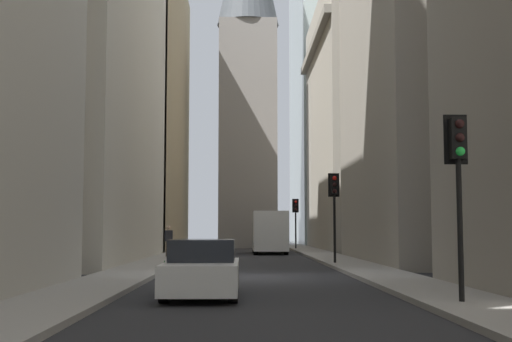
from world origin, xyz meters
The scene contains 15 objects.
ground_plane centered at (0.00, 0.00, 0.00)m, with size 135.00×135.00×0.00m, color #262628.
sidewalk_right centered at (0.00, 4.50, 0.07)m, with size 90.00×2.20×0.14m, color gray.
sidewalk_left centered at (0.00, -4.50, 0.07)m, with size 90.00×2.20×0.14m, color gray.
building_left_far centered at (29.80, -10.59, 10.03)m, with size 18.58×10.50×20.04m.
building_left_midfar centered at (9.46, -10.60, 11.86)m, with size 15.14×10.00×23.73m.
building_right_midfar centered at (11.05, 10.60, 12.87)m, with size 19.91×10.00×25.73m.
building_right_far centered at (29.78, 10.60, 11.53)m, with size 19.76×10.00×23.07m.
church_spire centered at (37.49, -0.01, 18.04)m, with size 5.75×5.75×34.48m.
delivery_truck centered at (21.96, -1.40, 1.46)m, with size 6.46×2.25×2.84m.
sedan_white centered at (-7.15, 1.40, 0.66)m, with size 4.30×1.78×1.42m.
traffic_light_foreground centered at (-9.61, -4.27, 3.11)m, with size 0.43×0.52×4.05m.
traffic_light_midblock centered at (6.97, -3.82, 3.17)m, with size 0.43×0.52×4.13m.
traffic_light_far_junction centered at (29.84, -3.81, 3.05)m, with size 0.43×0.52×3.96m.
pedestrian centered at (14.00, 4.59, 1.08)m, with size 0.26×0.44×1.72m.
discarded_bottle centered at (3.30, 3.56, 0.25)m, with size 0.07×0.07×0.27m.
Camera 1 is at (-23.97, 0.39, 1.68)m, focal length 47.12 mm.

